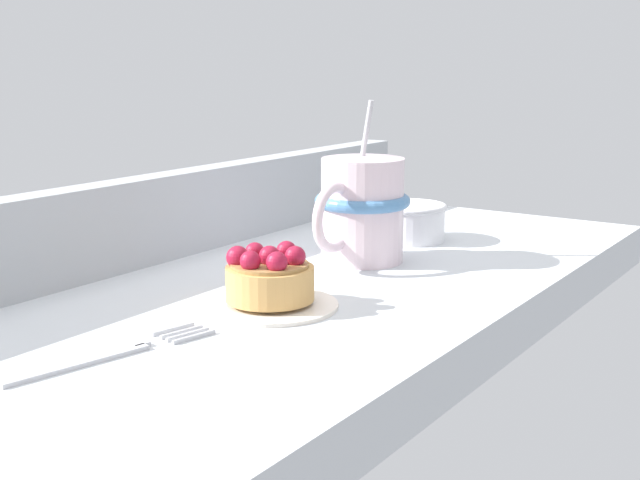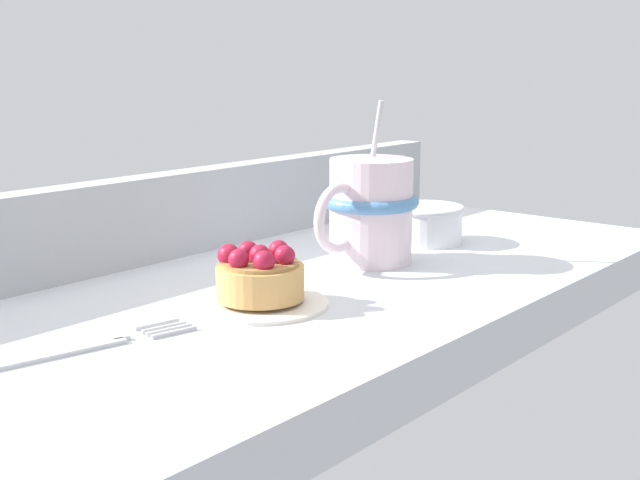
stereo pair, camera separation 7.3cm
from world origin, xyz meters
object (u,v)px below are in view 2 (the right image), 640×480
at_px(dessert_plate, 261,302).
at_px(sugar_bowl, 427,223).
at_px(coffee_mug, 368,210).
at_px(raspberry_tart, 260,276).
at_px(dessert_fork, 91,343).

height_order(dessert_plate, sugar_bowl, sugar_bowl).
relative_size(coffee_mug, sugar_bowl, 1.92).
bearing_deg(dessert_plate, raspberry_tart, 144.89).
relative_size(dessert_plate, coffee_mug, 0.70).
bearing_deg(dessert_fork, coffee_mug, 0.52).
bearing_deg(coffee_mug, raspberry_tart, -172.51).
height_order(raspberry_tart, dessert_fork, raspberry_tart).
relative_size(dessert_fork, sugar_bowl, 1.95).
distance_m(raspberry_tart, sugar_bowl, 0.28).
bearing_deg(dessert_plate, dessert_fork, 172.15).
bearing_deg(dessert_fork, sugar_bowl, 1.08).
bearing_deg(coffee_mug, dessert_fork, -179.48).
relative_size(dessert_plate, dessert_fork, 0.69).
height_order(raspberry_tart, sugar_bowl, raspberry_tart).
distance_m(dessert_fork, sugar_bowl, 0.42).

